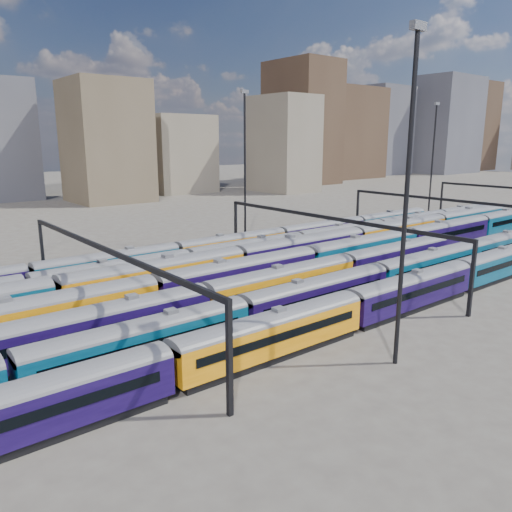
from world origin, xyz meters
TOP-DOWN VIEW (x-y plane):
  - ground at (0.00, 0.00)m, footprint 500.00×500.00m
  - rake_0 at (-12.07, -15.00)m, footprint 95.54×2.80m
  - rake_1 at (17.68, -10.00)m, footprint 135.49×2.83m
  - rake_2 at (-22.38, -5.00)m, footprint 101.09×2.96m
  - rake_3 at (-4.19, 0.00)m, footprint 151.25×3.16m
  - rake_4 at (-0.74, 5.00)m, footprint 134.56×3.28m
  - rake_5 at (14.45, 10.00)m, footprint 116.59×2.85m
  - rake_6 at (-3.86, 15.00)m, footprint 114.39×2.79m
  - gantry_1 at (-20.00, 0.00)m, footprint 0.35×40.35m
  - gantry_2 at (10.00, 0.00)m, footprint 0.35×40.35m
  - gantry_3 at (40.00, 0.00)m, footprint 0.35×40.35m
  - mast_2 at (-5.00, -22.00)m, footprint 1.40×0.50m
  - mast_3 at (15.00, 24.00)m, footprint 1.40×0.50m
  - mast_5 at (65.00, 20.00)m, footprint 1.40×0.50m
  - skyline at (104.75, 105.73)m, footprint 399.22×60.48m

SIDE VIEW (x-z plane):
  - ground at x=0.00m, z-range 0.00..0.00m
  - rake_6 at x=-3.86m, z-range 0.12..4.81m
  - rake_0 at x=-12.07m, z-range 0.12..4.82m
  - rake_1 at x=17.68m, z-range 0.12..4.88m
  - rake_5 at x=14.45m, z-range 0.12..4.90m
  - rake_2 at x=-22.38m, z-range 0.12..5.11m
  - rake_3 at x=-4.19m, z-range 0.13..5.46m
  - rake_4 at x=-0.74m, z-range 0.14..5.68m
  - gantry_1 at x=-20.00m, z-range 2.78..10.80m
  - gantry_2 at x=10.00m, z-range 2.78..10.80m
  - gantry_3 at x=40.00m, z-range 2.78..10.80m
  - mast_2 at x=-5.00m, z-range 1.17..26.77m
  - mast_3 at x=15.00m, z-range 1.17..26.77m
  - mast_5 at x=65.00m, z-range 1.17..26.77m
  - skyline at x=104.75m, z-range -4.18..45.85m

